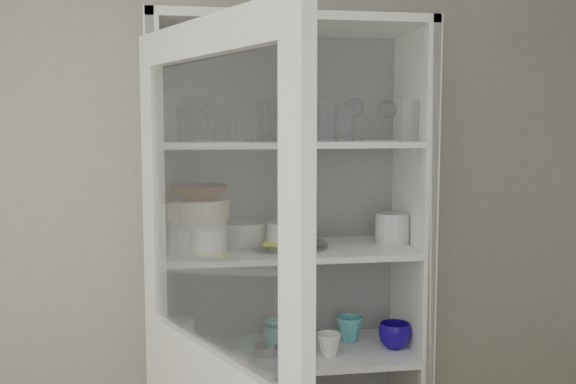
# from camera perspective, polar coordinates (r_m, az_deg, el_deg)

# --- Properties ---
(wall_back) EXTENTS (3.60, 0.02, 2.60)m
(wall_back) POSITION_cam_1_polar(r_m,az_deg,el_deg) (2.63, -5.08, -3.26)
(wall_back) COLOR #A09D8F
(wall_back) RESTS_ON ground
(pantry_cabinet) EXTENTS (1.00, 0.45, 2.10)m
(pantry_cabinet) POSITION_cam_1_polar(r_m,az_deg,el_deg) (2.57, -0.22, -11.67)
(pantry_cabinet) COLOR silver
(pantry_cabinet) RESTS_ON floor
(tumbler_0) EXTENTS (0.08, 0.08, 0.13)m
(tumbler_0) POSITION_cam_1_polar(r_m,az_deg,el_deg) (2.24, -5.90, 6.10)
(tumbler_0) COLOR silver
(tumbler_0) RESTS_ON shelf_glass
(tumbler_1) EXTENTS (0.09, 0.09, 0.14)m
(tumbler_1) POSITION_cam_1_polar(r_m,az_deg,el_deg) (2.26, -2.48, 6.26)
(tumbler_1) COLOR silver
(tumbler_1) RESTS_ON shelf_glass
(tumbler_2) EXTENTS (0.08, 0.08, 0.15)m
(tumbler_2) POSITION_cam_1_polar(r_m,az_deg,el_deg) (2.25, -1.89, 6.36)
(tumbler_2) COLOR silver
(tumbler_2) RESTS_ON shelf_glass
(tumbler_3) EXTENTS (0.08, 0.08, 0.14)m
(tumbler_3) POSITION_cam_1_polar(r_m,az_deg,el_deg) (2.25, -3.05, 6.22)
(tumbler_3) COLOR silver
(tumbler_3) RESTS_ON shelf_glass
(tumbler_4) EXTENTS (0.08, 0.08, 0.14)m
(tumbler_4) POSITION_cam_1_polar(r_m,az_deg,el_deg) (2.27, 3.47, 6.24)
(tumbler_4) COLOR silver
(tumbler_4) RESTS_ON shelf_glass
(tumbler_5) EXTENTS (0.08, 0.08, 0.13)m
(tumbler_5) POSITION_cam_1_polar(r_m,az_deg,el_deg) (2.28, 5.11, 6.06)
(tumbler_5) COLOR silver
(tumbler_5) RESTS_ON shelf_glass
(tumbler_6) EXTENTS (0.10, 0.10, 0.15)m
(tumbler_6) POSITION_cam_1_polar(r_m,az_deg,el_deg) (2.33, 10.69, 6.26)
(tumbler_6) COLOR silver
(tumbler_6) RESTS_ON shelf_glass
(tumbler_7) EXTENTS (0.08, 0.08, 0.15)m
(tumbler_7) POSITION_cam_1_polar(r_m,az_deg,el_deg) (2.37, -9.92, 6.32)
(tumbler_7) COLOR silver
(tumbler_7) RESTS_ON shelf_glass
(tumbler_8) EXTENTS (0.08, 0.08, 0.13)m
(tumbler_8) POSITION_cam_1_polar(r_m,az_deg,el_deg) (2.34, -9.13, 6.03)
(tumbler_8) COLOR silver
(tumbler_8) RESTS_ON shelf_glass
(tumbler_9) EXTENTS (0.08, 0.08, 0.15)m
(tumbler_9) POSITION_cam_1_polar(r_m,az_deg,el_deg) (2.37, -0.15, 6.42)
(tumbler_9) COLOR silver
(tumbler_9) RESTS_ON shelf_glass
(goblet_0) EXTENTS (0.07, 0.07, 0.15)m
(goblet_0) POSITION_cam_1_polar(r_m,az_deg,el_deg) (2.49, -6.93, 6.31)
(goblet_0) COLOR silver
(goblet_0) RESTS_ON shelf_glass
(goblet_1) EXTENTS (0.08, 0.08, 0.17)m
(goblet_1) POSITION_cam_1_polar(r_m,az_deg,el_deg) (2.50, -1.87, 6.61)
(goblet_1) COLOR silver
(goblet_1) RESTS_ON shelf_glass
(goblet_2) EXTENTS (0.08, 0.08, 0.18)m
(goblet_2) POSITION_cam_1_polar(r_m,az_deg,el_deg) (2.54, 5.85, 6.66)
(goblet_2) COLOR silver
(goblet_2) RESTS_ON shelf_glass
(goblet_3) EXTENTS (0.08, 0.08, 0.17)m
(goblet_3) POSITION_cam_1_polar(r_m,az_deg,el_deg) (2.57, 8.80, 6.49)
(goblet_3) COLOR silver
(goblet_3) RESTS_ON shelf_glass
(plate_stack_front) EXTENTS (0.21, 0.21, 0.13)m
(plate_stack_front) POSITION_cam_1_polar(r_m,az_deg,el_deg) (2.33, -7.91, -3.86)
(plate_stack_front) COLOR white
(plate_stack_front) RESTS_ON shelf_plates
(plate_stack_back) EXTENTS (0.19, 0.19, 0.08)m
(plate_stack_back) POSITION_cam_1_polar(r_m,az_deg,el_deg) (2.51, -4.02, -3.62)
(plate_stack_back) COLOR white
(plate_stack_back) RESTS_ON shelf_plates
(cream_bowl) EXTENTS (0.25, 0.25, 0.07)m
(cream_bowl) POSITION_cam_1_polar(r_m,az_deg,el_deg) (2.32, -7.95, -1.49)
(cream_bowl) COLOR beige
(cream_bowl) RESTS_ON plate_stack_front
(terracotta_bowl) EXTENTS (0.24, 0.24, 0.05)m
(terracotta_bowl) POSITION_cam_1_polar(r_m,az_deg,el_deg) (2.31, -7.97, -0.01)
(terracotta_bowl) COLOR #592D19
(terracotta_bowl) RESTS_ON cream_bowl
(glass_platter) EXTENTS (0.34, 0.34, 0.02)m
(glass_platter) POSITION_cam_1_polar(r_m,az_deg,el_deg) (2.42, -0.01, -4.74)
(glass_platter) COLOR silver
(glass_platter) RESTS_ON shelf_plates
(yellow_trivet) EXTENTS (0.20, 0.20, 0.01)m
(yellow_trivet) POSITION_cam_1_polar(r_m,az_deg,el_deg) (2.42, -0.01, -4.40)
(yellow_trivet) COLOR yellow
(yellow_trivet) RESTS_ON glass_platter
(white_ramekin) EXTENTS (0.19, 0.19, 0.07)m
(white_ramekin) POSITION_cam_1_polar(r_m,az_deg,el_deg) (2.41, -0.01, -3.47)
(white_ramekin) COLOR white
(white_ramekin) RESTS_ON yellow_trivet
(grey_bowl_stack) EXTENTS (0.13, 0.13, 0.12)m
(grey_bowl_stack) POSITION_cam_1_polar(r_m,az_deg,el_deg) (2.52, 9.26, -3.21)
(grey_bowl_stack) COLOR #BBBBBB
(grey_bowl_stack) RESTS_ON shelf_plates
(mug_blue) EXTENTS (0.16, 0.16, 0.10)m
(mug_blue) POSITION_cam_1_polar(r_m,az_deg,el_deg) (2.57, 9.46, -12.46)
(mug_blue) COLOR navy
(mug_blue) RESTS_ON shelf_mugs
(mug_teal) EXTENTS (0.13, 0.13, 0.10)m
(mug_teal) POSITION_cam_1_polar(r_m,az_deg,el_deg) (2.63, 5.50, -12.00)
(mug_teal) COLOR teal
(mug_teal) RESTS_ON shelf_mugs
(mug_white) EXTENTS (0.09, 0.09, 0.08)m
(mug_white) POSITION_cam_1_polar(r_m,az_deg,el_deg) (2.47, 3.68, -13.37)
(mug_white) COLOR white
(mug_white) RESTS_ON shelf_mugs
(teal_jar) EXTENTS (0.08, 0.08, 0.10)m
(teal_jar) POSITION_cam_1_polar(r_m,az_deg,el_deg) (2.55, -1.16, -12.49)
(teal_jar) COLOR teal
(teal_jar) RESTS_ON shelf_mugs
(measuring_cups) EXTENTS (0.10, 0.10, 0.04)m
(measuring_cups) POSITION_cam_1_polar(r_m,az_deg,el_deg) (2.48, -2.04, -13.85)
(measuring_cups) COLOR #B2B2B2
(measuring_cups) RESTS_ON shelf_mugs
(white_canister) EXTENTS (0.13, 0.13, 0.13)m
(white_canister) POSITION_cam_1_polar(r_m,az_deg,el_deg) (2.50, -9.59, -12.60)
(white_canister) COLOR white
(white_canister) RESTS_ON shelf_mugs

